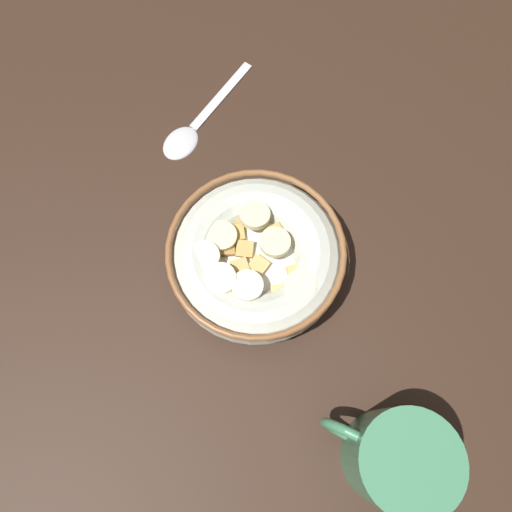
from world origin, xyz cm
name	(u,v)px	position (x,y,z in cm)	size (l,w,h in cm)	color
ground_plane	(256,269)	(0.00, 0.00, -1.00)	(133.88, 133.88, 2.00)	#332116
cereal_bowl	(256,257)	(0.02, 0.03, 2.64)	(16.48, 16.48, 5.23)	beige
spoon	(190,130)	(13.17, -10.69, 0.35)	(4.48, 15.05, 0.80)	silver
coffee_mug	(396,458)	(-17.66, 10.76, 4.18)	(10.65, 7.91, 8.36)	#3F7F59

